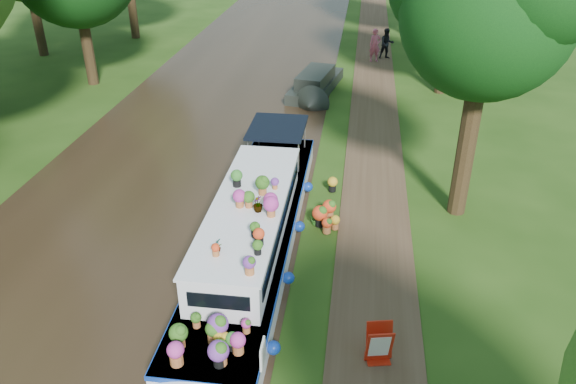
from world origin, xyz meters
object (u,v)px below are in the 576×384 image
at_px(second_boat, 315,84).
at_px(pedestrian_dark, 387,44).
at_px(sandwich_board, 379,345).
at_px(pedestrian_pink, 375,45).
at_px(plant_boat, 250,235).

distance_m(second_boat, pedestrian_dark, 7.81).
distance_m(sandwich_board, pedestrian_pink, 24.07).
xyz_separation_m(plant_boat, second_boat, (0.50, 14.52, -0.39)).
relative_size(pedestrian_pink, pedestrian_dark, 1.07).
bearing_deg(plant_boat, second_boat, 88.03).
relative_size(plant_boat, pedestrian_pink, 7.15).
relative_size(second_boat, pedestrian_pink, 3.22).
bearing_deg(pedestrian_pink, plant_boat, -115.46).
bearing_deg(second_boat, plant_boat, -81.69).
bearing_deg(sandwich_board, pedestrian_pink, 78.17).
height_order(sandwich_board, pedestrian_dark, pedestrian_dark).
distance_m(plant_boat, sandwich_board, 4.87).
bearing_deg(sandwich_board, second_boat, 87.58).
relative_size(second_boat, pedestrian_dark, 3.43).
bearing_deg(plant_boat, pedestrian_dark, 79.03).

